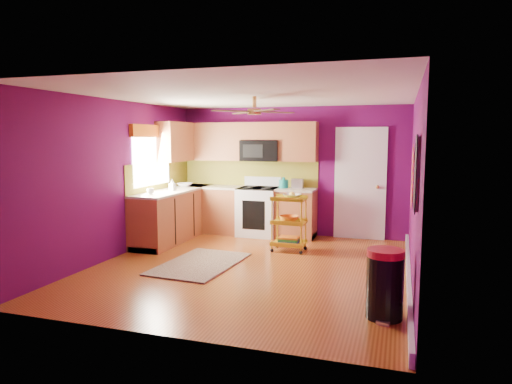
% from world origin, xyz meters
% --- Properties ---
extents(ground, '(5.00, 5.00, 0.00)m').
position_xyz_m(ground, '(0.00, 0.00, 0.00)').
color(ground, brown).
rests_on(ground, ground).
extents(room_envelope, '(4.54, 5.04, 2.52)m').
position_xyz_m(room_envelope, '(0.03, 0.00, 1.63)').
color(room_envelope, '#580A4E').
rests_on(room_envelope, ground).
extents(lower_cabinets, '(2.81, 2.31, 0.94)m').
position_xyz_m(lower_cabinets, '(-1.35, 1.82, 0.43)').
color(lower_cabinets, brown).
rests_on(lower_cabinets, ground).
extents(electric_range, '(0.76, 0.66, 1.13)m').
position_xyz_m(electric_range, '(-0.55, 2.17, 0.48)').
color(electric_range, white).
rests_on(electric_range, ground).
extents(upper_cabinetry, '(2.80, 2.30, 1.26)m').
position_xyz_m(upper_cabinetry, '(-1.24, 2.17, 1.80)').
color(upper_cabinetry, brown).
rests_on(upper_cabinetry, ground).
extents(left_window, '(0.08, 1.35, 1.08)m').
position_xyz_m(left_window, '(-2.22, 1.05, 1.74)').
color(left_window, white).
rests_on(left_window, ground).
extents(panel_door, '(0.95, 0.11, 2.15)m').
position_xyz_m(panel_door, '(1.35, 2.47, 1.02)').
color(panel_door, white).
rests_on(panel_door, ground).
extents(right_wall_art, '(0.04, 2.74, 1.04)m').
position_xyz_m(right_wall_art, '(2.23, -0.34, 1.44)').
color(right_wall_art, black).
rests_on(right_wall_art, ground).
extents(ceiling_fan, '(1.01, 1.01, 0.26)m').
position_xyz_m(ceiling_fan, '(0.00, 0.20, 2.29)').
color(ceiling_fan, '#BF8C3F').
rests_on(ceiling_fan, ground).
extents(shag_rug, '(1.12, 1.71, 0.02)m').
position_xyz_m(shag_rug, '(-0.76, -0.10, 0.01)').
color(shag_rug, black).
rests_on(shag_rug, ground).
extents(rolling_cart, '(0.56, 0.41, 1.01)m').
position_xyz_m(rolling_cart, '(0.32, 1.12, 0.52)').
color(rolling_cart, gold).
rests_on(rolling_cart, ground).
extents(trash_can, '(0.45, 0.46, 0.74)m').
position_xyz_m(trash_can, '(1.96, -1.38, 0.37)').
color(trash_can, black).
rests_on(trash_can, ground).
extents(teal_kettle, '(0.18, 0.18, 0.21)m').
position_xyz_m(teal_kettle, '(-0.07, 2.26, 1.02)').
color(teal_kettle, '#12897F').
rests_on(teal_kettle, lower_cabinets).
extents(toaster, '(0.22, 0.15, 0.18)m').
position_xyz_m(toaster, '(0.19, 2.32, 1.03)').
color(toaster, beige).
rests_on(toaster, lower_cabinets).
extents(soap_bottle_a, '(0.09, 0.10, 0.21)m').
position_xyz_m(soap_bottle_a, '(-1.89, 1.17, 1.04)').
color(soap_bottle_a, '#EA3F72').
rests_on(soap_bottle_a, lower_cabinets).
extents(soap_bottle_b, '(0.12, 0.12, 0.15)m').
position_xyz_m(soap_bottle_b, '(-2.01, 1.42, 1.02)').
color(soap_bottle_b, white).
rests_on(soap_bottle_b, lower_cabinets).
extents(counter_dish, '(0.29, 0.29, 0.07)m').
position_xyz_m(counter_dish, '(-2.00, 1.90, 0.98)').
color(counter_dish, white).
rests_on(counter_dish, lower_cabinets).
extents(counter_cup, '(0.13, 0.13, 0.10)m').
position_xyz_m(counter_cup, '(-2.00, 0.60, 0.99)').
color(counter_cup, white).
rests_on(counter_cup, lower_cabinets).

